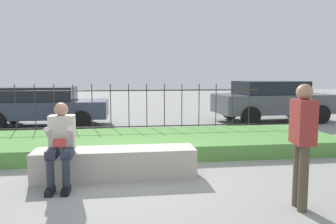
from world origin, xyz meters
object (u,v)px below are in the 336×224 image
object	(u,v)px
stone_bench	(116,164)
person_seated_reader	(61,141)
car_parked_right	(272,100)
car_parked_left	(44,105)
person_passerby	(302,136)

from	to	relation	value
stone_bench	person_seated_reader	bearing A→B (deg)	-157.47
car_parked_right	stone_bench	bearing A→B (deg)	-136.76
car_parked_left	person_passerby	bearing A→B (deg)	-57.20
car_parked_left	car_parked_right	bearing A→B (deg)	0.32
person_seated_reader	person_passerby	size ratio (longest dim) A/B	0.80
stone_bench	car_parked_right	bearing A→B (deg)	46.75
stone_bench	person_passerby	size ratio (longest dim) A/B	1.66
car_parked_left	person_seated_reader	bearing A→B (deg)	-75.03
stone_bench	car_parked_right	size ratio (longest dim) A/B	0.61
person_seated_reader	car_parked_right	distance (m)	8.86
car_parked_right	car_parked_left	size ratio (longest dim) A/B	1.07
person_seated_reader	stone_bench	bearing A→B (deg)	22.53
stone_bench	person_passerby	distance (m)	2.95
person_seated_reader	car_parked_right	bearing A→B (deg)	44.44
car_parked_right	person_passerby	xyz separation A→B (m)	(-3.17, -7.50, 0.15)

